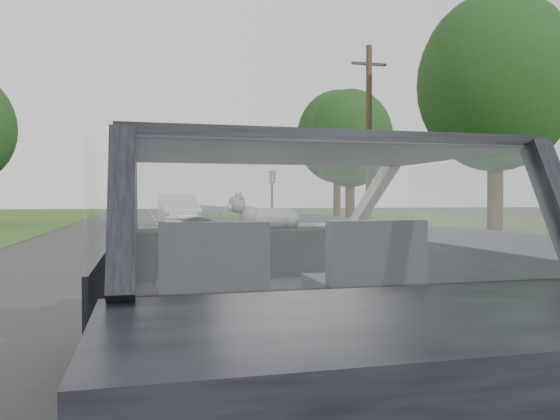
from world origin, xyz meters
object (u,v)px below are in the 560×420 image
cat (271,217)px  highway_sign (272,196)px  utility_pole (369,138)px  other_car (178,210)px  subject_car (278,285)px

cat → highway_sign: highway_sign is taller
cat → utility_pole: bearing=51.7°
utility_pole → other_car: bearing=142.8°
highway_sign → other_car: bearing=-142.6°
cat → other_car: other_car is taller
other_car → subject_car: bearing=-94.8°
subject_car → highway_sign: bearing=76.7°
cat → subject_car: bearing=-112.5°
cat → highway_sign: bearing=63.8°
subject_car → other_car: size_ratio=0.91×
other_car → highway_sign: size_ratio=1.57×
subject_car → cat: subject_car is taller
other_car → highway_sign: (5.56, 5.02, 0.68)m
utility_pole → subject_car: bearing=-115.0°
cat → other_car: size_ratio=0.12×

